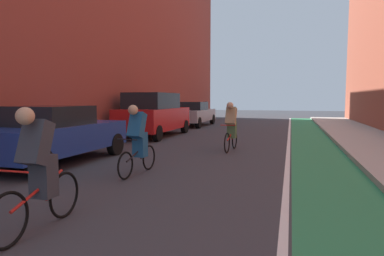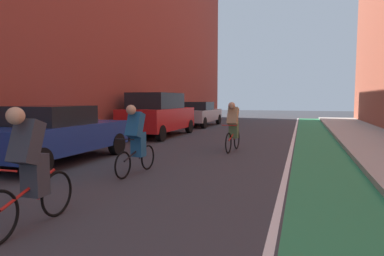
# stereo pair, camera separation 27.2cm
# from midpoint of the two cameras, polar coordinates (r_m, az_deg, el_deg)

# --- Properties ---
(ground_plane) EXTENTS (81.57, 81.57, 0.00)m
(ground_plane) POSITION_cam_midpoint_polar(r_m,az_deg,el_deg) (10.73, 2.76, -4.18)
(ground_plane) COLOR #38383D
(bike_lane_paint) EXTENTS (1.60, 37.08, 0.00)m
(bike_lane_paint) POSITION_cam_midpoint_polar(r_m,az_deg,el_deg) (12.35, 21.46, -3.31)
(bike_lane_paint) COLOR #2D8451
(bike_lane_paint) RESTS_ON ground
(lane_divider_stripe) EXTENTS (0.12, 37.08, 0.00)m
(lane_divider_stripe) POSITION_cam_midpoint_polar(r_m,az_deg,el_deg) (12.33, 17.28, -3.20)
(lane_divider_stripe) COLOR white
(lane_divider_stripe) RESTS_ON ground
(building_facade_left) EXTENTS (3.00, 37.08, 10.99)m
(building_facade_left) POSITION_cam_midpoint_polar(r_m,az_deg,el_deg) (15.62, -18.51, 18.77)
(building_facade_left) COLOR brown
(building_facade_left) RESTS_ON ground
(parked_sedan_blue) EXTENTS (1.99, 4.27, 1.53)m
(parked_sedan_blue) POSITION_cam_midpoint_polar(r_m,az_deg,el_deg) (9.60, -21.49, -0.88)
(parked_sedan_blue) COLOR navy
(parked_sedan_blue) RESTS_ON ground
(parked_suv_red) EXTENTS (2.00, 4.63, 1.98)m
(parked_suv_red) POSITION_cam_midpoint_polar(r_m,az_deg,el_deg) (15.31, -5.33, 2.39)
(parked_suv_red) COLOR red
(parked_suv_red) RESTS_ON ground
(parked_sedan_silver) EXTENTS (1.99, 4.60, 1.53)m
(parked_sedan_silver) POSITION_cam_midpoint_polar(r_m,az_deg,el_deg) (21.17, 1.44, 2.49)
(parked_sedan_silver) COLOR #9EA0A8
(parked_sedan_silver) RESTS_ON ground
(cyclist_mid) EXTENTS (0.48, 1.71, 1.61)m
(cyclist_mid) POSITION_cam_midpoint_polar(r_m,az_deg,el_deg) (4.78, -24.60, -6.32)
(cyclist_mid) COLOR black
(cyclist_mid) RESTS_ON ground
(cyclist_trailing) EXTENTS (0.48, 1.65, 1.58)m
(cyclist_trailing) POSITION_cam_midpoint_polar(r_m,az_deg,el_deg) (7.64, -8.54, -1.88)
(cyclist_trailing) COLOR black
(cyclist_trailing) RESTS_ON ground
(cyclist_far) EXTENTS (0.48, 1.70, 1.61)m
(cyclist_far) POSITION_cam_midpoint_polar(r_m,az_deg,el_deg) (11.00, 7.75, 0.46)
(cyclist_far) COLOR black
(cyclist_far) RESTS_ON ground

